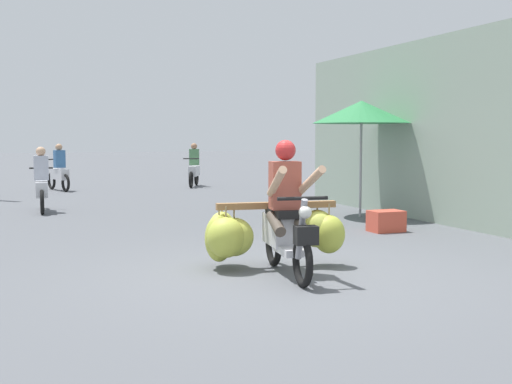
# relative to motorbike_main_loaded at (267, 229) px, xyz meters

# --- Properties ---
(ground_plane) EXTENTS (120.00, 120.00, 0.00)m
(ground_plane) POSITION_rel_motorbike_main_loaded_xyz_m (0.02, -0.40, -0.50)
(ground_plane) COLOR #56595E
(motorbike_main_loaded) EXTENTS (1.78, 1.89, 1.58)m
(motorbike_main_loaded) POSITION_rel_motorbike_main_loaded_xyz_m (0.00, 0.00, 0.00)
(motorbike_main_loaded) COLOR black
(motorbike_main_loaded) RESTS_ON ground
(motorbike_distant_ahead_left) EXTENTS (0.67, 1.57, 1.40)m
(motorbike_distant_ahead_left) POSITION_rel_motorbike_main_loaded_xyz_m (-1.42, 12.92, 0.06)
(motorbike_distant_ahead_left) COLOR black
(motorbike_distant_ahead_left) RESTS_ON ground
(motorbike_distant_ahead_right) EXTENTS (0.50, 1.62, 1.40)m
(motorbike_distant_ahead_right) POSITION_rel_motorbike_main_loaded_xyz_m (-2.20, 7.36, 0.06)
(motorbike_distant_ahead_right) COLOR black
(motorbike_distant_ahead_right) RESTS_ON ground
(motorbike_distant_far_ahead) EXTENTS (0.82, 1.50, 1.40)m
(motorbike_distant_far_ahead) POSITION_rel_motorbike_main_loaded_xyz_m (2.77, 13.07, 0.06)
(motorbike_distant_far_ahead) COLOR black
(motorbike_distant_far_ahead) RESTS_ON ground
(market_umbrella_near_shop) EXTENTS (1.96, 1.96, 2.33)m
(market_umbrella_near_shop) POSITION_rel_motorbike_main_loaded_xyz_m (3.76, 4.23, 1.60)
(market_umbrella_near_shop) COLOR #99999E
(market_umbrella_near_shop) RESTS_ON ground
(produce_crate) EXTENTS (0.56, 0.40, 0.36)m
(produce_crate) POSITION_rel_motorbike_main_loaded_xyz_m (3.11, 2.25, -0.32)
(produce_crate) COLOR #CC4C38
(produce_crate) RESTS_ON ground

